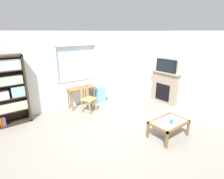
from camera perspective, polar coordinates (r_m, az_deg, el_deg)
name	(u,v)px	position (r m, az deg, el deg)	size (l,w,h in m)	color
ground	(117,129)	(5.09, 1.43, -12.31)	(6.51, 5.64, 0.02)	gray
wall_back_with_window	(75,70)	(6.50, -11.58, 5.96)	(5.51, 0.15, 2.55)	silver
wall_right	(181,70)	(6.68, 20.75, 5.71)	(0.12, 4.84, 2.55)	silver
bookshelf	(8,89)	(5.73, -29.67, 0.17)	(0.90, 0.38, 1.95)	#2D2319
desk_under_window	(81,91)	(6.38, -9.59, -0.41)	(0.94, 0.40, 0.70)	brown
wooden_chair	(88,98)	(5.96, -7.56, -2.77)	(0.54, 0.52, 0.90)	tan
plastic_drawer_unit	(99,94)	(6.87, -4.06, -1.32)	(0.35, 0.40, 0.60)	#72ADDB
fireplace	(164,87)	(6.98, 16.04, 0.69)	(0.26, 1.16, 1.14)	gray
tv	(166,66)	(6.79, 16.51, 7.12)	(0.06, 0.82, 0.46)	black
coffee_table	(169,124)	(4.80, 17.29, -10.14)	(0.92, 0.61, 0.42)	#8C9E99
sippy_cup	(172,121)	(4.68, 18.10, -9.46)	(0.07, 0.07, 0.09)	#337FD6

